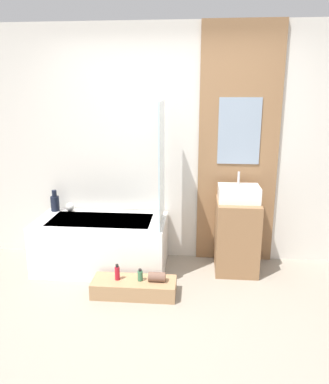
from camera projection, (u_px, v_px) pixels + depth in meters
The scene contains 13 objects.
ground_plane at pixel (153, 336), 2.98m from camera, with size 12.00×12.00×0.00m, color gray.
wall_tiled_back at pixel (169, 146), 4.17m from camera, with size 4.20×0.06×2.60m, color silver.
wall_wood_accent at pixel (238, 147), 4.05m from camera, with size 0.86×0.04×2.60m.
bathtub at pixel (102, 243), 4.10m from camera, with size 1.40×0.72×0.56m.
glass_shower_screen at pixel (162, 165), 3.74m from camera, with size 0.01×0.53×1.25m, color silver.
wooden_step_bench at pixel (134, 287), 3.58m from camera, with size 0.80×0.30×0.15m, color #A87F56.
vanity_cabinet at pixel (237, 236), 4.03m from camera, with size 0.45×0.51×0.78m, color #8E6642.
sink at pixel (239, 194), 3.90m from camera, with size 0.42×0.31×0.30m.
vase_tall_dark at pixel (55, 202), 4.30m from camera, with size 0.10×0.10×0.25m.
vase_round_light at pixel (70, 207), 4.30m from camera, with size 0.10×0.10×0.10m, color silver.
bottle_soap_primary at pixel (117, 273), 3.56m from camera, with size 0.05×0.05×0.16m.
bottle_soap_secondary at pixel (140, 275), 3.54m from camera, with size 0.05×0.05×0.12m.
towel_roll at pixel (157, 277), 3.53m from camera, with size 0.09×0.09×0.16m, color brown.
Camera 1 is at (0.31, -2.57, 1.88)m, focal length 35.00 mm.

